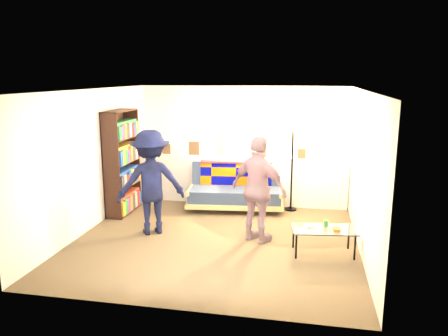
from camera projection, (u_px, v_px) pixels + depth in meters
name	position (u px, v px, depth m)	size (l,w,h in m)	color
ground	(220.00, 233.00, 7.40)	(5.00, 5.00, 0.00)	brown
room_shell	(225.00, 132.00, 7.50)	(4.60, 5.05, 2.45)	silver
half_wall_ledge	(237.00, 180.00, 9.02)	(4.45, 0.15, 1.00)	silver
ledge_decor	(226.00, 148.00, 8.90)	(2.97, 0.02, 0.45)	brown
futon_sofa	(236.00, 190.00, 8.70)	(1.97, 1.09, 0.81)	tan
bookshelf	(122.00, 166.00, 8.38)	(0.33, 0.99, 1.98)	black
coffee_table	(324.00, 230.00, 6.49)	(1.00, 0.64, 0.49)	black
floor_lamp	(293.00, 151.00, 8.45)	(0.36, 0.30, 1.67)	black
person_left	(151.00, 182.00, 7.28)	(1.13, 0.65, 1.75)	black
person_right	(259.00, 190.00, 6.88)	(1.00, 0.42, 1.71)	#D08797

